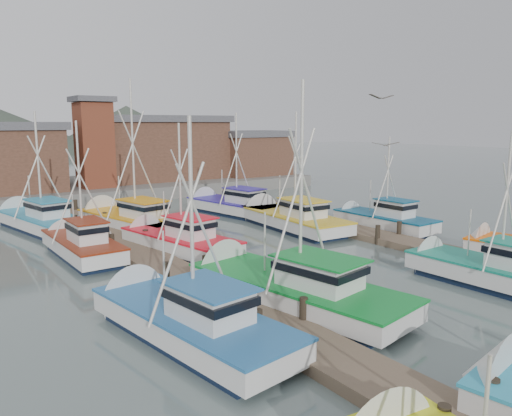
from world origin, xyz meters
TOP-DOWN VIEW (x-y plane):
  - ground at (0.00, 0.00)m, footprint 260.00×260.00m
  - dock_left at (-7.00, 4.04)m, footprint 2.30×46.00m
  - dock_right at (7.00, 4.04)m, footprint 2.30×46.00m
  - quay at (0.00, 37.00)m, footprint 44.00×16.00m
  - shed_center at (6.00, 37.00)m, footprint 14.84×9.54m
  - shed_right at (17.00, 34.00)m, footprint 8.48×6.36m
  - lookout_tower at (-2.00, 33.00)m, footprint 3.60×3.60m
  - boat_4 at (-4.86, 0.50)m, footprint 4.85×10.63m
  - boat_5 at (4.00, -3.06)m, footprint 3.12×8.52m
  - boat_6 at (-9.83, -0.03)m, footprint 4.01×9.50m
  - boat_8 at (-4.84, 10.58)m, footprint 4.07×8.94m
  - boat_9 at (4.67, 11.96)m, footprint 3.88×10.27m
  - boat_10 at (-9.55, 12.72)m, footprint 3.28×8.01m
  - boat_11 at (9.45, 7.89)m, footprint 2.88×7.92m
  - boat_12 at (-4.63, 18.00)m, footprint 5.10×10.62m
  - boat_13 at (4.32, 18.94)m, footprint 4.37×9.79m
  - boat_14 at (-9.80, 21.74)m, footprint 4.72×10.11m
  - gull_near at (-0.06, -0.06)m, footprint 1.55×0.62m
  - gull_far at (1.30, 0.73)m, footprint 1.49×0.65m

SIDE VIEW (x-z plane):
  - ground at x=0.00m, z-range 0.00..0.00m
  - dock_left at x=-7.00m, z-range -0.54..0.96m
  - dock_right at x=7.00m, z-range -0.54..0.96m
  - quay at x=0.00m, z-range 0.00..1.20m
  - boat_11 at x=9.45m, z-range -2.83..4.18m
  - boat_5 at x=4.00m, z-range -3.16..4.51m
  - boat_8 at x=-4.84m, z-range -3.33..4.69m
  - boat_10 at x=-9.55m, z-range -3.34..4.70m
  - boat_9 at x=4.67m, z-range -3.80..5.17m
  - boat_13 at x=4.32m, z-range -3.78..5.14m
  - boat_6 at x=-9.83m, z-range -3.48..4.85m
  - boat_14 at x=-9.80m, z-range -3.79..5.16m
  - boat_4 at x=-4.86m, z-range -4.24..5.61m
  - boat_12 at x=-4.63m, z-range -4.88..6.25m
  - shed_right at x=17.00m, z-range 1.24..6.44m
  - shed_center at x=6.00m, z-range 1.24..8.14m
  - lookout_tower at x=-2.00m, z-range 1.30..9.80m
  - gull_far at x=1.30m, z-range 6.19..6.43m
  - gull_near at x=-0.06m, z-range 8.27..8.51m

